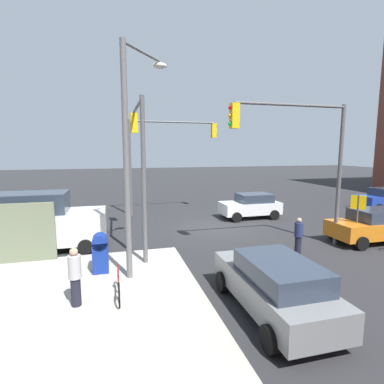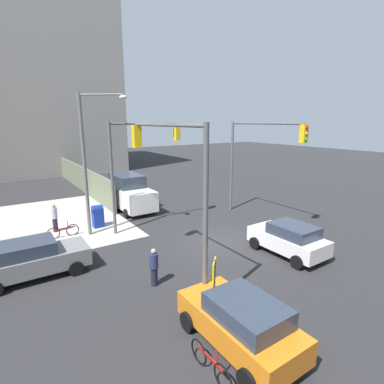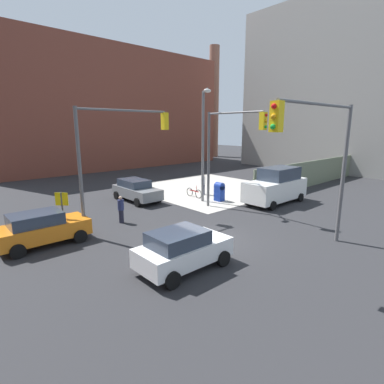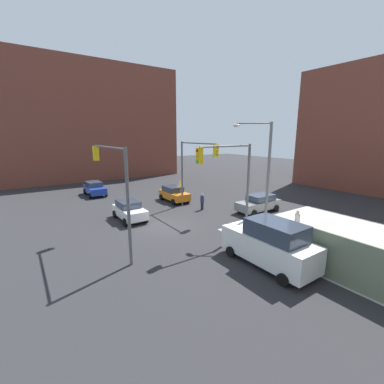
% 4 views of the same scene
% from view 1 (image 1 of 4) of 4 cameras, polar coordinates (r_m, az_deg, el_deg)
% --- Properties ---
extents(ground_plane, '(120.00, 120.00, 0.00)m').
position_cam_1_polar(ground_plane, '(17.65, 4.35, -6.71)').
color(ground_plane, '#28282B').
extents(traffic_signal_nw_corner, '(5.64, 0.36, 6.50)m').
position_cam_1_polar(traffic_signal_nw_corner, '(14.10, 19.89, 8.21)').
color(traffic_signal_nw_corner, '#59595B').
rests_on(traffic_signal_nw_corner, ground).
extents(traffic_signal_se_corner, '(6.28, 0.36, 6.50)m').
position_cam_1_polar(traffic_signal_se_corner, '(20.92, -5.06, 8.53)').
color(traffic_signal_se_corner, '#59595B').
rests_on(traffic_signal_se_corner, ground).
extents(traffic_signal_ne_corner, '(0.36, 4.70, 6.50)m').
position_cam_1_polar(traffic_signal_ne_corner, '(13.42, -10.05, 8.35)').
color(traffic_signal_ne_corner, '#59595B').
rests_on(traffic_signal_ne_corner, ground).
extents(street_lamp_corner, '(1.86, 2.17, 8.00)m').
position_cam_1_polar(street_lamp_corner, '(10.63, -11.34, 9.08)').
color(street_lamp_corner, slate).
rests_on(street_lamp_corner, ground).
extents(warning_sign_two_way, '(0.48, 0.48, 2.40)m').
position_cam_1_polar(warning_sign_two_way, '(16.06, 29.03, -3.18)').
color(warning_sign_two_way, '#4C4C4C').
rests_on(warning_sign_two_way, ground).
extents(mailbox_blue, '(0.56, 0.64, 1.43)m').
position_cam_1_polar(mailbox_blue, '(11.73, -17.06, -10.80)').
color(mailbox_blue, navy).
rests_on(mailbox_blue, ground).
extents(sedan_white, '(3.85, 2.02, 1.62)m').
position_cam_1_polar(sedan_white, '(20.18, 11.14, -2.53)').
color(sedan_white, white).
rests_on(sedan_white, ground).
extents(hatchback_gray, '(2.02, 4.43, 1.62)m').
position_cam_1_polar(hatchback_gray, '(8.80, 15.38, -16.64)').
color(hatchback_gray, slate).
rests_on(hatchback_gray, ground).
extents(sedan_orange, '(3.98, 2.02, 1.62)m').
position_cam_1_polar(sedan_orange, '(17.07, 31.07, -5.45)').
color(sedan_orange, orange).
rests_on(sedan_orange, ground).
extents(van_white_delivery, '(5.40, 2.32, 2.62)m').
position_cam_1_polar(van_white_delivery, '(15.01, -26.92, -5.16)').
color(van_white_delivery, white).
rests_on(van_white_delivery, ground).
extents(pedestrian_crossing, '(0.36, 0.36, 1.74)m').
position_cam_1_polar(pedestrian_crossing, '(9.48, -21.38, -14.66)').
color(pedestrian_crossing, '#B2B2B7').
rests_on(pedestrian_crossing, ground).
extents(pedestrian_waiting, '(0.36, 0.36, 1.60)m').
position_cam_1_polar(pedestrian_waiting, '(13.82, 19.62, -7.79)').
color(pedestrian_waiting, navy).
rests_on(pedestrian_waiting, ground).
extents(bicycle_leaning_on_fence, '(0.05, 1.75, 0.97)m').
position_cam_1_polar(bicycle_leaning_on_fence, '(9.82, -13.78, -17.08)').
color(bicycle_leaning_on_fence, black).
rests_on(bicycle_leaning_on_fence, ground).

